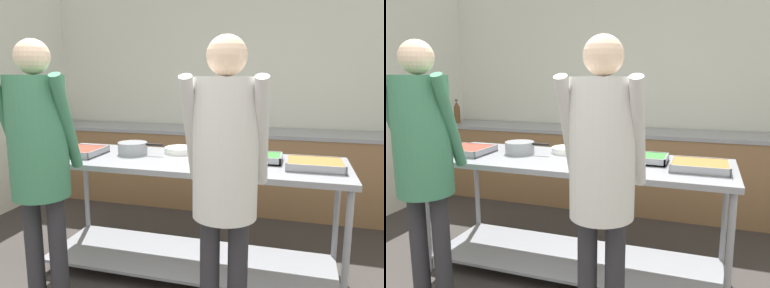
% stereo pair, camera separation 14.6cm
% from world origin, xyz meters
% --- Properties ---
extents(wall_rear, '(4.89, 0.06, 2.65)m').
position_xyz_m(wall_rear, '(0.00, 3.52, 1.33)').
color(wall_rear, silver).
rests_on(wall_rear, ground_plane).
extents(back_counter, '(4.73, 0.65, 0.93)m').
position_xyz_m(back_counter, '(0.00, 3.15, 0.47)').
color(back_counter, olive).
rests_on(back_counter, ground_plane).
extents(serving_counter, '(2.33, 0.79, 0.93)m').
position_xyz_m(serving_counter, '(0.04, 1.49, 0.63)').
color(serving_counter, gray).
rests_on(serving_counter, ground_plane).
extents(serving_tray_roast, '(0.40, 0.33, 0.05)m').
position_xyz_m(serving_tray_roast, '(-0.87, 1.41, 0.96)').
color(serving_tray_roast, gray).
rests_on(serving_tray_roast, serving_counter).
extents(sauce_pan, '(0.38, 0.24, 0.10)m').
position_xyz_m(sauce_pan, '(-0.45, 1.54, 0.99)').
color(sauce_pan, gray).
rests_on(sauce_pan, serving_counter).
extents(plate_stack, '(0.26, 0.26, 0.05)m').
position_xyz_m(plate_stack, '(-0.10, 1.70, 0.96)').
color(plate_stack, white).
rests_on(plate_stack, serving_counter).
extents(broccoli_bowl, '(0.22, 0.22, 0.10)m').
position_xyz_m(broccoli_bowl, '(0.18, 1.59, 0.98)').
color(broccoli_bowl, '#B2B2B7').
rests_on(broccoli_bowl, serving_counter).
extents(serving_tray_vegetables, '(0.40, 0.27, 0.05)m').
position_xyz_m(serving_tray_vegetables, '(0.52, 1.57, 0.96)').
color(serving_tray_vegetables, gray).
rests_on(serving_tray_vegetables, serving_counter).
extents(serving_tray_greens, '(0.38, 0.32, 0.05)m').
position_xyz_m(serving_tray_greens, '(0.95, 1.46, 0.96)').
color(serving_tray_greens, gray).
rests_on(serving_tray_greens, serving_counter).
extents(guest_serving_left, '(0.46, 0.36, 1.76)m').
position_xyz_m(guest_serving_left, '(0.47, 0.73, 1.10)').
color(guest_serving_left, '#2D2D33').
rests_on(guest_serving_left, ground_plane).
extents(guest_serving_right, '(0.50, 0.42, 1.78)m').
position_xyz_m(guest_serving_right, '(-0.70, 0.73, 1.10)').
color(guest_serving_right, '#2D2D33').
rests_on(guest_serving_right, ground_plane).
extents(water_bottle, '(0.08, 0.08, 0.31)m').
position_xyz_m(water_bottle, '(-2.20, 3.08, 1.08)').
color(water_bottle, brown).
rests_on(water_bottle, back_counter).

